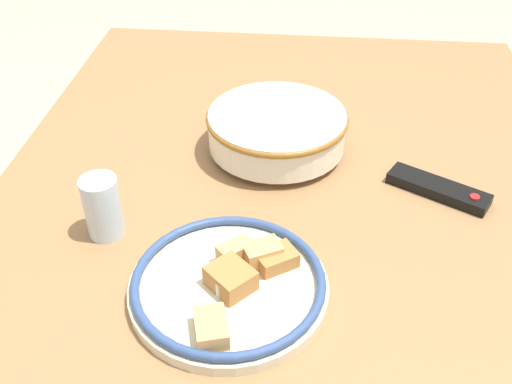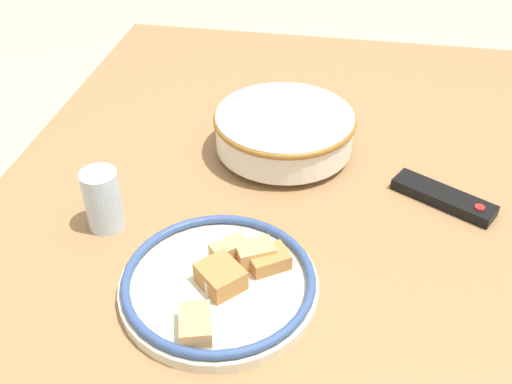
{
  "view_description": "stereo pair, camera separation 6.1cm",
  "coord_description": "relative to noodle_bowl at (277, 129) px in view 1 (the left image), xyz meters",
  "views": [
    {
      "loc": [
        0.84,
        0.02,
        1.37
      ],
      "look_at": [
        0.05,
        -0.05,
        0.75
      ],
      "focal_mm": 42.0,
      "sensor_mm": 36.0,
      "label": 1
    },
    {
      "loc": [
        0.84,
        0.08,
        1.37
      ],
      "look_at": [
        0.05,
        -0.05,
        0.75
      ],
      "focal_mm": 42.0,
      "sensor_mm": 36.0,
      "label": 2
    }
  ],
  "objects": [
    {
      "name": "drinking_glass",
      "position": [
        0.27,
        -0.26,
        0.0
      ],
      "size": [
        0.06,
        0.06,
        0.11
      ],
      "color": "silver",
      "rests_on": "dining_table"
    },
    {
      "name": "dining_table",
      "position": [
        0.14,
        0.03,
        -0.12
      ],
      "size": [
        1.43,
        1.08,
        0.71
      ],
      "color": "olive",
      "rests_on": "ground_plane"
    },
    {
      "name": "food_plate",
      "position": [
        0.38,
        -0.04,
        -0.03
      ],
      "size": [
        0.29,
        0.29,
        0.05
      ],
      "color": "beige",
      "rests_on": "dining_table"
    },
    {
      "name": "noodle_bowl",
      "position": [
        0.0,
        0.0,
        0.0
      ],
      "size": [
        0.27,
        0.27,
        0.08
      ],
      "color": "silver",
      "rests_on": "dining_table"
    },
    {
      "name": "tv_remote",
      "position": [
        0.11,
        0.3,
        -0.04
      ],
      "size": [
        0.13,
        0.18,
        0.02
      ],
      "rotation": [
        0.0,
        0.0,
        5.77
      ],
      "color": "black",
      "rests_on": "dining_table"
    }
  ]
}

